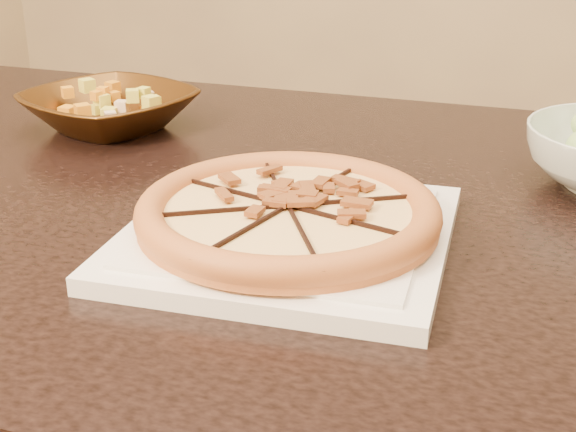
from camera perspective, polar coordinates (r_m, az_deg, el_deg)
name	(u,v)px	position (r m, az deg, el deg)	size (l,w,h in m)	color
dining_table	(237,266)	(0.97, -3.65, -3.55)	(1.43, 0.94, 0.75)	black
plate	(288,234)	(0.78, 0.00, -1.31)	(0.33, 0.33, 0.02)	white
pizza	(288,212)	(0.77, 0.00, 0.27)	(0.29, 0.29, 0.03)	#B67C43
bronze_bowl	(110,110)	(1.17, -12.56, 7.35)	(0.22, 0.22, 0.05)	#583715
mixed_dish	(106,81)	(1.16, -12.78, 9.31)	(0.10, 0.10, 0.03)	beige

